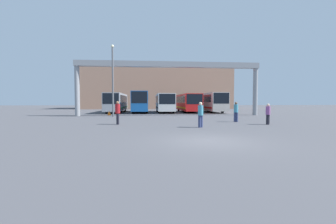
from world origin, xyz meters
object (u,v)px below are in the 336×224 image
Objects in this scene: bus_slot_4 at (210,101)px; traffic_cone at (109,113)px; bus_slot_3 at (188,102)px; pedestrian_near_center at (236,111)px; pedestrian_far_center at (268,113)px; bus_slot_1 at (140,101)px; lamp_post at (113,78)px; pedestrian_mid_left at (118,112)px; pedestrian_near_right at (201,114)px; bus_slot_0 at (117,102)px; bus_slot_2 at (165,102)px.

traffic_cone is (-15.76, -8.25, -1.53)m from bus_slot_4.
bus_slot_3 is 18.41m from pedestrian_near_center.
pedestrian_far_center is at bearing -82.96° from bus_slot_3.
bus_slot_1 is at bearing -179.92° from bus_slot_3.
bus_slot_4 is 1.46× the size of lamp_post.
bus_slot_3 reaches higher than pedestrian_mid_left.
traffic_cone is 0.07× the size of lamp_post.
lamp_post is at bearing -135.39° from bus_slot_3.
pedestrian_mid_left is (-10.13, -1.27, 0.03)m from pedestrian_near_center.
pedestrian_near_right is at bearing -17.21° from pedestrian_far_center.
bus_slot_0 is 4.02m from bus_slot_1.
bus_slot_0 is 8.38m from traffic_cone.
bus_slot_3 is 22.48m from pedestrian_near_right.
bus_slot_4 is (15.90, -0.00, 0.06)m from bus_slot_0.
lamp_post reaches higher than traffic_cone.
bus_slot_1 is 1.00× the size of bus_slot_3.
traffic_cone is at bearing -146.88° from bus_slot_3.
bus_slot_0 is 1.22× the size of bus_slot_2.
bus_slot_2 is at bearing 64.86° from pedestrian_near_right.
bus_slot_4 is at bearing 135.30° from pedestrian_mid_left.
bus_slot_0 is at bearing 90.96° from traffic_cone.
pedestrian_near_center is at bearing -64.03° from bus_slot_1.
lamp_post reaches higher than bus_slot_0.
bus_slot_0 is at bearing 83.72° from pedestrian_near_right.
bus_slot_1 is 23.36m from pedestrian_far_center.
bus_slot_1 reaches higher than pedestrian_near_center.
pedestrian_near_right is at bearing -107.30° from bus_slot_4.
bus_slot_2 is 4.01m from bus_slot_3.
bus_slot_4 reaches higher than bus_slot_2.
bus_slot_4 reaches higher than pedestrian_mid_left.
pedestrian_far_center is at bearing -13.48° from pedestrian_near_right.
bus_slot_2 is at bearing -7.60° from bus_slot_1.
pedestrian_near_right is (-4.12, -3.88, -0.00)m from pedestrian_near_center.
lamp_post is at bearing 178.96° from pedestrian_mid_left.
pedestrian_far_center is 0.93× the size of pedestrian_near_right.
lamp_post is at bearing -84.43° from bus_slot_0.
bus_slot_2 is 6.16× the size of pedestrian_far_center.
bus_slot_1 is 1.11× the size of bus_slot_2.
bus_slot_0 reaches higher than bus_slot_3.
bus_slot_3 is at bearing -171.99° from bus_slot_4.
pedestrian_near_right is 16.95m from traffic_cone.
pedestrian_far_center is (-1.40, -21.40, -0.97)m from bus_slot_4.
bus_slot_4 is 18.79m from lamp_post.
bus_slot_1 is at bearing 130.86° from pedestrian_near_center.
bus_slot_1 is 18.47× the size of traffic_cone.
lamp_post reaches higher than pedestrian_near_center.
bus_slot_2 is 12.56m from lamp_post.
bus_slot_2 is 16.72× the size of traffic_cone.
bus_slot_2 is at bearing -172.11° from bus_slot_4.
bus_slot_1 is 6.81× the size of pedestrian_far_center.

